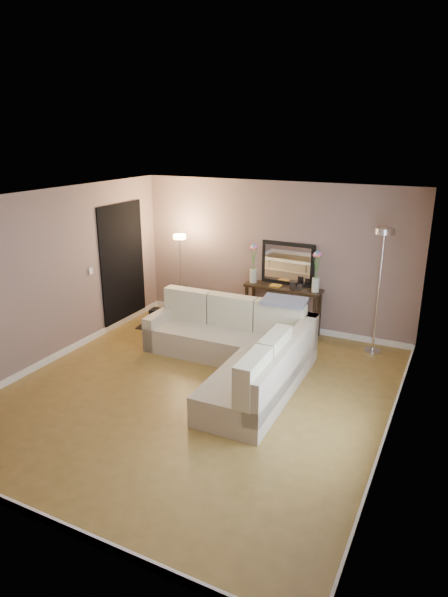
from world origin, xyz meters
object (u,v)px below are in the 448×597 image
at_px(sectional_sofa, 239,349).
at_px(floor_lamp_unlit, 381,267).
at_px(floor_lamp_lit, 180,261).
at_px(console_table, 278,306).

bearing_deg(sectional_sofa, floor_lamp_unlit, 42.46).
xyz_separation_m(sectional_sofa, floor_lamp_lit, (-1.84, 1.43, 0.80)).
height_order(console_table, floor_lamp_lit, floor_lamp_lit).
height_order(floor_lamp_lit, floor_lamp_unlit, floor_lamp_unlit).
relative_size(console_table, floor_lamp_unlit, 0.68).
bearing_deg(floor_lamp_lit, sectional_sofa, -37.80).
xyz_separation_m(console_table, floor_lamp_lit, (-1.81, -0.27, 0.68)).
xyz_separation_m(floor_lamp_lit, floor_lamp_unlit, (3.51, 0.10, 0.28)).
xyz_separation_m(sectional_sofa, floor_lamp_unlit, (1.67, 1.53, 1.08)).
distance_m(floor_lamp_lit, floor_lamp_unlit, 3.52).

